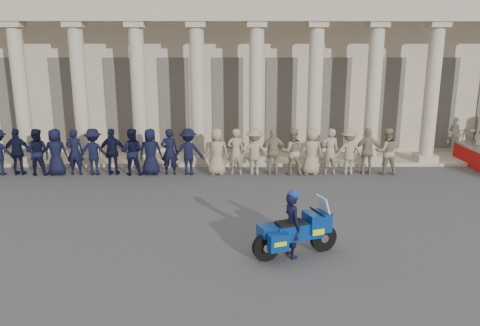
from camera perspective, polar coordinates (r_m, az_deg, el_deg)
name	(u,v)px	position (r m, az deg, el deg)	size (l,w,h in m)	color
ground	(223,230)	(13.86, -2.14, -8.22)	(90.00, 90.00, 0.00)	#3F3F41
building	(229,60)	(27.59, -1.35, 12.46)	(40.00, 12.50, 9.00)	tan
officer_rank	(157,152)	(19.84, -10.10, 1.36)	(20.43, 0.74, 1.96)	black
motorcycle	(296,231)	(12.13, 6.90, -8.28)	(2.27, 1.33, 1.52)	black
rider	(292,223)	(11.99, 6.38, -7.34)	(0.60, 0.72, 1.79)	black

